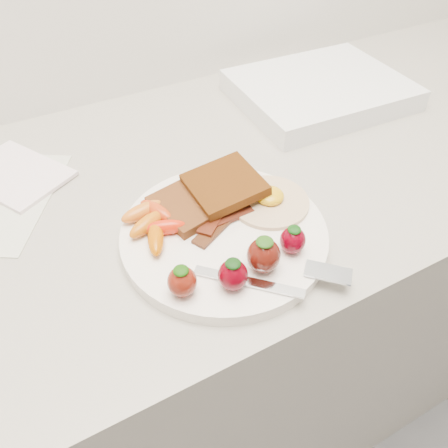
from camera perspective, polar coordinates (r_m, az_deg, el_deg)
name	(u,v)px	position (r m, az deg, el deg)	size (l,w,h in m)	color
counter	(196,338)	(1.02, -3.73, -14.69)	(2.00, 0.60, 0.90)	gray
plate	(224,234)	(0.57, 0.00, -1.36)	(0.27, 0.27, 0.02)	white
toast_lower	(191,204)	(0.60, -4.37, 2.66)	(0.09, 0.09, 0.01)	#361C08
toast_upper	(224,185)	(0.60, 0.05, 5.18)	(0.09, 0.09, 0.01)	black
fried_egg	(269,200)	(0.61, 5.95, 3.15)	(0.13, 0.13, 0.02)	beige
bacon_strips	(219,220)	(0.57, -0.66, 0.58)	(0.10, 0.08, 0.01)	black
baby_carrots	(153,222)	(0.57, -9.30, 0.29)	(0.08, 0.11, 0.02)	#C05C0B
strawberries	(245,262)	(0.50, 2.77, -4.96)	(0.18, 0.05, 0.05)	maroon
fork	(285,277)	(0.52, 8.00, -6.92)	(0.17, 0.11, 0.00)	silver
notepad	(15,174)	(0.75, -25.64, 5.89)	(0.11, 0.16, 0.01)	white
appliance	(320,90)	(0.89, 12.39, 16.71)	(0.31, 0.25, 0.04)	white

